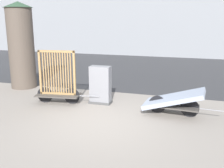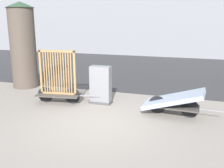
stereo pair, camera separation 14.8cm
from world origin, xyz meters
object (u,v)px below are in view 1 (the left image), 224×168
object	(u,v)px
bike_cart_with_bedframe	(58,84)
utility_cabinet	(100,86)
bike_cart_with_mattress	(174,100)
advertising_column	(21,45)

from	to	relation	value
bike_cart_with_bedframe	utility_cabinet	xyz separation A→B (m)	(1.40, 0.43, -0.06)
bike_cart_with_bedframe	bike_cart_with_mattress	size ratio (longest dim) A/B	0.94
utility_cabinet	advertising_column	bearing A→B (deg)	163.75
bike_cart_with_mattress	advertising_column	world-z (taller)	advertising_column
bike_cart_with_mattress	bike_cart_with_bedframe	bearing A→B (deg)	-175.89
utility_cabinet	advertising_column	size ratio (longest dim) A/B	0.37
bike_cart_with_bedframe	bike_cart_with_mattress	world-z (taller)	bike_cart_with_bedframe
bike_cart_with_mattress	advertising_column	size ratio (longest dim) A/B	0.67
utility_cabinet	bike_cart_with_bedframe	bearing A→B (deg)	-163.02
bike_cart_with_mattress	utility_cabinet	distance (m)	2.55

